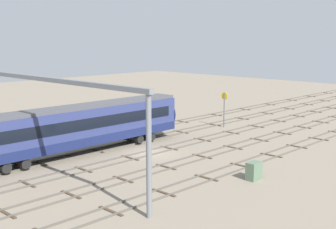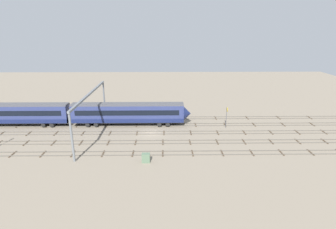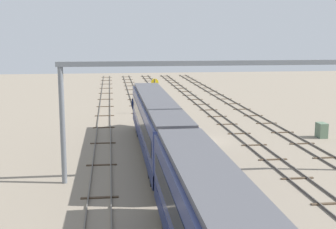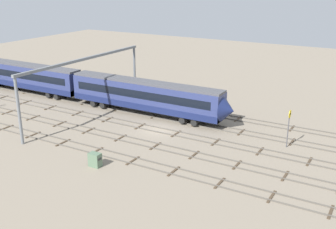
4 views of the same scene
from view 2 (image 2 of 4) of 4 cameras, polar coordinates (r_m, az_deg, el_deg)
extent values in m
plane|color=gray|center=(54.67, -3.74, -3.97)|extent=(158.07, 158.07, 0.00)
cube|color=#59544C|center=(45.49, -4.36, -8.60)|extent=(142.07, 0.07, 0.16)
cube|color=#59544C|center=(46.77, -4.26, -7.82)|extent=(142.07, 0.07, 0.16)
cube|color=#473828|center=(52.73, -30.14, -7.32)|extent=(0.24, 2.40, 0.08)
cube|color=#473828|center=(50.46, -25.06, -7.63)|extent=(0.24, 2.40, 0.08)
cube|color=#473828|center=(48.60, -19.55, -7.90)|extent=(0.24, 2.40, 0.08)
cube|color=#473828|center=(47.23, -13.66, -8.10)|extent=(0.24, 2.40, 0.08)
cube|color=#473828|center=(46.37, -7.47, -8.22)|extent=(0.24, 2.40, 0.08)
cube|color=#473828|center=(46.06, -1.12, -8.25)|extent=(0.24, 2.40, 0.08)
cube|color=#473828|center=(46.30, 5.23, -8.18)|extent=(0.24, 2.40, 0.08)
cube|color=#473828|center=(47.10, 11.45, -8.01)|extent=(0.24, 2.40, 0.08)
cube|color=#473828|center=(48.41, 17.38, -7.77)|extent=(0.24, 2.40, 0.08)
cube|color=#473828|center=(50.21, 22.94, -7.46)|extent=(0.24, 2.40, 0.08)
cube|color=#473828|center=(52.43, 28.06, -7.12)|extent=(0.24, 2.40, 0.08)
cube|color=#59544C|center=(49.69, -4.05, -6.20)|extent=(142.07, 0.07, 0.16)
cube|color=#59544C|center=(51.00, -3.96, -5.54)|extent=(142.07, 0.07, 0.16)
cube|color=#473828|center=(56.46, -27.93, -5.37)|extent=(0.24, 2.40, 0.08)
cube|color=#473828|center=(54.34, -23.14, -5.56)|extent=(0.24, 2.40, 0.08)
cube|color=#473828|center=(52.62, -18.00, -5.72)|extent=(0.24, 2.40, 0.08)
cube|color=#473828|center=(51.36, -12.55, -5.83)|extent=(0.24, 2.40, 0.08)
cube|color=#473828|center=(50.57, -6.89, -5.90)|extent=(0.24, 2.40, 0.08)
cube|color=#473828|center=(50.28, -1.10, -5.91)|extent=(0.24, 2.40, 0.08)
cube|color=#473828|center=(50.51, 4.70, -5.85)|extent=(0.24, 2.40, 0.08)
cube|color=#473828|center=(51.24, 10.38, -5.75)|extent=(0.24, 2.40, 0.08)
cube|color=#473828|center=(52.45, 15.86, -5.59)|extent=(0.24, 2.40, 0.08)
cube|color=#473828|center=(54.11, 21.03, -5.39)|extent=(0.24, 2.40, 0.08)
cube|color=#473828|center=(56.18, 25.86, -5.17)|extent=(0.24, 2.40, 0.08)
cube|color=#473828|center=(58.62, 30.32, -4.93)|extent=(0.24, 2.40, 0.08)
cube|color=#59544C|center=(53.97, -3.78, -4.18)|extent=(142.07, 0.07, 0.16)
cube|color=#59544C|center=(55.30, -3.71, -3.62)|extent=(142.07, 0.07, 0.16)
cube|color=#473828|center=(63.72, -31.90, -3.49)|extent=(0.24, 2.40, 0.08)
cube|color=#473828|center=(61.08, -27.50, -3.62)|extent=(0.24, 2.40, 0.08)
cube|color=#473828|center=(58.83, -22.73, -3.73)|extent=(0.24, 2.40, 0.08)
cube|color=#473828|center=(57.02, -17.62, -3.83)|extent=(0.24, 2.40, 0.08)
cube|color=#473828|center=(55.68, -12.22, -3.90)|extent=(0.24, 2.40, 0.08)
cube|color=#473828|center=(54.86, -6.60, -3.93)|extent=(0.24, 2.40, 0.08)
cube|color=#473828|center=(54.58, -0.87, -3.93)|extent=(0.24, 2.40, 0.08)
cube|color=#473828|center=(54.84, 4.86, -3.88)|extent=(0.24, 2.40, 0.08)
cube|color=#473828|center=(55.64, 10.48, -3.80)|extent=(0.24, 2.40, 0.08)
cube|color=#473828|center=(56.95, 15.89, -3.69)|extent=(0.24, 2.40, 0.08)
cube|color=#473828|center=(58.75, 21.01, -3.55)|extent=(0.24, 2.40, 0.08)
cube|color=#473828|center=(60.98, 25.79, -3.40)|extent=(0.24, 2.40, 0.08)
cube|color=#473828|center=(63.61, 30.21, -3.24)|extent=(0.24, 2.40, 0.08)
cube|color=#59544C|center=(58.31, -3.56, -2.45)|extent=(142.07, 0.07, 0.16)
cube|color=#59544C|center=(59.66, -3.50, -1.97)|extent=(142.07, 0.07, 0.16)
cube|color=#473828|center=(67.01, -29.21, -2.09)|extent=(0.24, 2.40, 0.08)
cube|color=#473828|center=(64.19, -24.13, -2.15)|extent=(0.24, 2.40, 0.08)
cube|color=#473828|center=(61.91, -18.64, -2.20)|extent=(0.24, 2.40, 0.08)
cube|color=#473828|center=(60.24, -12.78, -2.24)|extent=(0.24, 2.40, 0.08)
cube|color=#473828|center=(59.24, -6.65, -2.25)|extent=(0.24, 2.40, 0.08)
cube|color=#473828|center=(58.93, -0.39, -2.23)|extent=(0.24, 2.40, 0.08)
cube|color=#473828|center=(59.32, 5.87, -2.19)|extent=(0.24, 2.40, 0.08)
cube|color=#473828|center=(60.41, 11.97, -2.13)|extent=(0.24, 2.40, 0.08)
cube|color=#473828|center=(62.15, 17.79, -2.04)|extent=(0.24, 2.40, 0.08)
cube|color=#473828|center=(64.50, 23.24, -1.94)|extent=(0.24, 2.40, 0.08)
cube|color=#473828|center=(67.38, 28.26, -1.83)|extent=(0.24, 2.40, 0.08)
cube|color=#59544C|center=(62.69, -3.37, -0.97)|extent=(142.07, 0.07, 0.16)
cube|color=#59544C|center=(64.05, -3.31, -0.55)|extent=(142.07, 0.07, 0.16)
cube|color=#473828|center=(71.29, -28.12, -0.81)|extent=(0.24, 2.40, 0.08)
cube|color=#473828|center=(68.18, -22.53, -0.82)|extent=(0.24, 2.40, 0.08)
cube|color=#473828|center=(65.78, -16.47, -0.82)|extent=(0.24, 2.40, 0.08)
cube|color=#473828|center=(64.16, -10.03, -0.81)|extent=(0.24, 2.40, 0.08)
cube|color=#473828|center=(63.39, -3.34, -0.79)|extent=(0.24, 2.40, 0.08)
cube|color=#473828|center=(63.49, 3.42, -0.76)|extent=(0.24, 2.40, 0.08)
cube|color=#473828|center=(64.47, 10.06, -0.72)|extent=(0.24, 2.40, 0.08)
cube|color=#473828|center=(66.28, 16.42, -0.67)|extent=(0.24, 2.40, 0.08)
cube|color=#473828|center=(68.86, 22.38, -0.62)|extent=(0.24, 2.40, 0.08)
cube|color=#473828|center=(72.13, 27.85, -0.57)|extent=(0.24, 2.40, 0.08)
cube|color=navy|center=(58.55, -8.51, 0.34)|extent=(24.00, 2.90, 3.60)
cube|color=navy|center=(58.96, -8.45, -0.91)|extent=(24.00, 2.94, 0.90)
cube|color=#4C4C51|center=(57.99, -8.59, 2.18)|extent=(24.00, 2.50, 0.30)
cube|color=black|center=(57.04, -8.71, 0.31)|extent=(22.00, 0.04, 1.10)
cube|color=black|center=(59.80, -8.35, 1.16)|extent=(22.00, 0.04, 1.10)
cylinder|color=black|center=(61.00, -16.43, -1.72)|extent=(0.90, 2.70, 0.90)
cylinder|color=black|center=(60.53, -14.78, -1.72)|extent=(0.90, 2.70, 0.90)
cylinder|color=black|center=(58.74, -1.84, -1.72)|extent=(0.90, 2.70, 0.90)
cylinder|color=black|center=(58.74, -0.08, -1.71)|extent=(0.90, 2.70, 0.90)
cube|color=navy|center=(66.58, -30.16, 0.21)|extent=(24.00, 2.90, 3.60)
cube|color=navy|center=(66.95, -29.99, -0.89)|extent=(24.00, 2.94, 0.90)
cube|color=#4C4C51|center=(66.10, -30.43, 1.82)|extent=(24.00, 2.50, 0.30)
cube|color=black|center=(65.26, -30.82, 0.18)|extent=(22.00, 0.04, 1.10)
cube|color=black|center=(67.69, -29.65, 0.93)|extent=(22.00, 0.04, 1.10)
cylinder|color=black|center=(64.19, -24.57, -1.67)|extent=(0.90, 2.70, 0.90)
cylinder|color=black|center=(63.48, -23.08, -1.68)|extent=(0.90, 2.70, 0.90)
cone|color=navy|center=(58.28, 4.07, 0.23)|extent=(1.60, 3.24, 3.24)
cylinder|color=slate|center=(44.45, -19.76, -4.73)|extent=(0.36, 0.36, 8.08)
cylinder|color=slate|center=(66.15, -13.40, 3.16)|extent=(0.36, 0.36, 8.08)
cube|color=slate|center=(53.99, -16.33, 4.25)|extent=(0.40, 24.32, 0.35)
cylinder|color=#4C4C51|center=(57.96, 12.29, -0.69)|extent=(0.12, 0.12, 4.51)
cylinder|color=yellow|center=(57.43, 12.45, 1.04)|extent=(0.05, 0.95, 0.95)
cube|color=black|center=(57.44, 12.47, 1.04)|extent=(0.02, 0.43, 0.12)
cube|color=#597259|center=(43.14, -4.72, -9.18)|extent=(1.28, 0.84, 1.49)
cube|color=#333333|center=(43.00, -3.86, -8.92)|extent=(0.02, 0.59, 0.24)
camera|label=1|loc=(39.51, -60.11, -4.11)|focal=48.95mm
camera|label=3|loc=(75.74, -38.70, 6.40)|focal=49.82mm
camera|label=4|loc=(24.62, 68.77, 2.94)|focal=43.55mm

